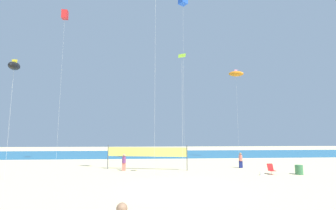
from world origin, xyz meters
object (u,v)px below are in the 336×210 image
(kite_lime_diamond, at_px, (182,56))
(trash_barrel, at_px, (299,170))
(kite_red_box, at_px, (65,15))
(kite_orange_inflatable, at_px, (236,74))
(volleyball_net, at_px, (147,153))
(beachgoer_coral_shirt, at_px, (241,160))
(beach_handbag, at_px, (262,174))
(kite_black_inflatable, at_px, (14,66))
(folding_beach_chair, at_px, (271,169))
(beachgoer_plum_shirt, at_px, (124,162))

(kite_lime_diamond, bearing_deg, trash_barrel, 7.36)
(kite_red_box, height_order, kite_orange_inflatable, kite_red_box)
(volleyball_net, distance_m, kite_lime_diamond, 10.17)
(beachgoer_coral_shirt, distance_m, volleyball_net, 9.83)
(volleyball_net, height_order, beach_handbag, volleyball_net)
(kite_red_box, xyz_separation_m, kite_black_inflatable, (0.46, -11.24, -10.35))
(beach_handbag, distance_m, kite_orange_inflatable, 19.91)
(kite_black_inflatable, bearing_deg, kite_red_box, 92.34)
(beachgoer_coral_shirt, relative_size, kite_red_box, 0.08)
(trash_barrel, bearing_deg, kite_black_inflatable, -178.33)
(beachgoer_coral_shirt, xyz_separation_m, beach_handbag, (0.04, -4.56, -0.71))
(kite_orange_inflatable, bearing_deg, folding_beach_chair, -100.67)
(beach_handbag, relative_size, kite_orange_inflatable, 0.02)
(trash_barrel, bearing_deg, beachgoer_coral_shirt, 126.84)
(trash_barrel, bearing_deg, beach_handbag, -179.46)
(volleyball_net, xyz_separation_m, kite_orange_inflatable, (13.57, 10.79, 11.23))
(folding_beach_chair, relative_size, trash_barrel, 1.10)
(folding_beach_chair, distance_m, kite_orange_inflatable, 19.25)
(trash_barrel, distance_m, kite_lime_diamond, 14.02)
(beachgoer_coral_shirt, height_order, kite_black_inflatable, kite_black_inflatable)
(folding_beach_chair, xyz_separation_m, kite_black_inflatable, (-21.46, -1.03, 8.40))
(beachgoer_plum_shirt, bearing_deg, kite_black_inflatable, -27.07)
(folding_beach_chair, bearing_deg, volleyball_net, 127.07)
(beach_handbag, height_order, kite_orange_inflatable, kite_orange_inflatable)
(kite_red_box, bearing_deg, folding_beach_chair, -24.98)
(beachgoer_coral_shirt, xyz_separation_m, kite_orange_inflatable, (3.79, 10.27, 12.03))
(beach_handbag, bearing_deg, volleyball_net, 157.65)
(kite_orange_inflatable, bearing_deg, kite_lime_diamond, -123.59)
(trash_barrel, height_order, kite_lime_diamond, kite_lime_diamond)
(kite_red_box, bearing_deg, kite_lime_diamond, -40.45)
(volleyball_net, relative_size, kite_black_inflatable, 0.84)
(beachgoer_coral_shirt, distance_m, trash_barrel, 5.67)
(folding_beach_chair, distance_m, kite_red_box, 30.60)
(kite_red_box, xyz_separation_m, kite_orange_inflatable, (24.64, 4.26, -6.35))
(beachgoer_coral_shirt, xyz_separation_m, kite_lime_diamond, (-6.93, -5.86, 8.96))
(kite_black_inflatable, bearing_deg, beachgoer_plum_shirt, 26.34)
(folding_beach_chair, xyz_separation_m, kite_orange_inflatable, (2.73, 14.47, 12.40))
(beach_handbag, distance_m, kite_lime_diamond, 12.00)
(folding_beach_chair, xyz_separation_m, volleyball_net, (-10.84, 3.68, 1.17))
(kite_black_inflatable, bearing_deg, beachgoer_coral_shirt, 14.36)
(kite_black_inflatable, bearing_deg, trash_barrel, 1.67)
(kite_lime_diamond, bearing_deg, beach_handbag, 10.57)
(beachgoer_coral_shirt, relative_size, volleyball_net, 0.20)
(folding_beach_chair, bearing_deg, beachgoer_coral_shirt, 69.99)
(kite_lime_diamond, bearing_deg, beachgoer_coral_shirt, 40.22)
(beachgoer_coral_shirt, distance_m, folding_beach_chair, 4.34)
(beachgoer_plum_shirt, xyz_separation_m, kite_lime_diamond, (5.00, -4.83, 8.96))
(beachgoer_plum_shirt, relative_size, kite_black_inflatable, 0.17)
(beachgoer_plum_shirt, height_order, beach_handbag, beachgoer_plum_shirt)
(kite_orange_inflatable, bearing_deg, beachgoer_plum_shirt, -144.28)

